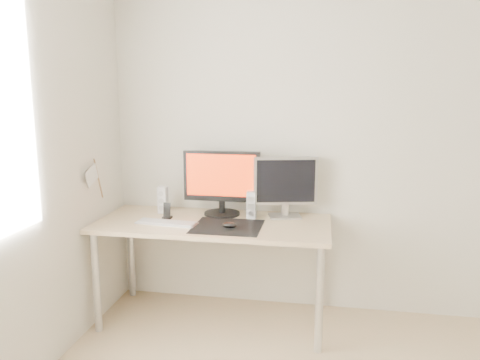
{
  "coord_description": "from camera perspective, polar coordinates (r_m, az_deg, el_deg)",
  "views": [
    {
      "loc": [
        -0.19,
        -1.64,
        1.61
      ],
      "look_at": [
        -0.76,
        1.47,
        1.01
      ],
      "focal_mm": 35.0,
      "sensor_mm": 36.0,
      "label": 1
    }
  ],
  "objects": [
    {
      "name": "keyboard",
      "position": [
        3.21,
        -8.93,
        -5.16
      ],
      "size": [
        0.43,
        0.16,
        0.02
      ],
      "color": "#ADADAF",
      "rests_on": "desk"
    },
    {
      "name": "desk",
      "position": [
        3.26,
        -3.3,
        -6.4
      ],
      "size": [
        1.6,
        0.7,
        0.73
      ],
      "color": "#D1B587",
      "rests_on": "ground"
    },
    {
      "name": "mouse",
      "position": [
        3.07,
        -1.28,
        -5.52
      ],
      "size": [
        0.1,
        0.06,
        0.04
      ],
      "primitive_type": "ellipsoid",
      "color": "black",
      "rests_on": "mousepad"
    },
    {
      "name": "phone_dock",
      "position": [
        3.34,
        -8.88,
        -4.07
      ],
      "size": [
        0.06,
        0.05,
        0.11
      ],
      "color": "black",
      "rests_on": "desk"
    },
    {
      "name": "mousepad",
      "position": [
        3.11,
        -1.53,
        -5.68
      ],
      "size": [
        0.45,
        0.4,
        0.0
      ],
      "primitive_type": "cube",
      "color": "black",
      "rests_on": "desk"
    },
    {
      "name": "speaker_left",
      "position": [
        3.48,
        -9.38,
        -2.39
      ],
      "size": [
        0.06,
        0.08,
        0.2
      ],
      "color": "white",
      "rests_on": "desk"
    },
    {
      "name": "second_monitor",
      "position": [
        3.3,
        5.56,
        -0.5
      ],
      "size": [
        0.45,
        0.21,
        0.43
      ],
      "color": "silver",
      "rests_on": "desk"
    },
    {
      "name": "main_monitor",
      "position": [
        3.35,
        -2.26,
        -0.06
      ],
      "size": [
        0.55,
        0.26,
        0.47
      ],
      "color": "black",
      "rests_on": "desk"
    },
    {
      "name": "wall_back",
      "position": [
        3.42,
        13.48,
        4.38
      ],
      "size": [
        3.5,
        0.0,
        3.5
      ],
      "primitive_type": "plane",
      "rotation": [
        1.57,
        0.0,
        0.0
      ],
      "color": "silver",
      "rests_on": "ground"
    },
    {
      "name": "pennant",
      "position": [
        3.31,
        -17.37,
        0.45
      ],
      "size": [
        0.01,
        0.23,
        0.29
      ],
      "color": "#A57F54",
      "rests_on": "wall_left"
    },
    {
      "name": "speaker_right",
      "position": [
        3.29,
        1.42,
        -3.03
      ],
      "size": [
        0.06,
        0.08,
        0.2
      ],
      "color": "silver",
      "rests_on": "desk"
    }
  ]
}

